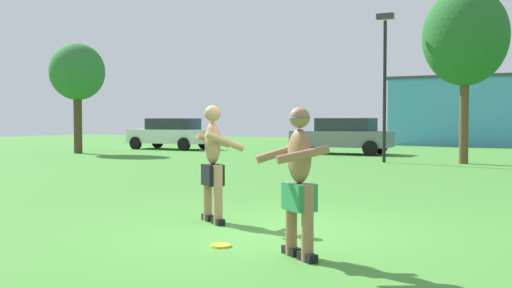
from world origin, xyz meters
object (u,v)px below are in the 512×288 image
object	(u,v)px
player_with_cap	(299,176)
car_white_mid_lot	(171,133)
player_in_black	(213,161)
lamp_post	(385,70)
car_gray_near_post	(343,135)
tree_behind_players	(77,73)
frisbee	(221,246)
tree_left_field	(465,37)

from	to	relation	value
player_with_cap	car_white_mid_lot	world-z (taller)	player_with_cap
player_in_black	lamp_post	bearing A→B (deg)	92.85
car_white_mid_lot	lamp_post	distance (m)	13.09
car_gray_near_post	player_with_cap	bearing A→B (deg)	-73.93
player_in_black	tree_behind_players	bearing A→B (deg)	138.56
tree_behind_players	car_white_mid_lot	bearing A→B (deg)	70.82
player_with_cap	lamp_post	xyz separation A→B (m)	(-2.58, 14.61, 2.35)
car_gray_near_post	car_white_mid_lot	size ratio (longest dim) A/B	0.99
player_with_cap	frisbee	bearing A→B (deg)	172.82
player_in_black	frisbee	xyz separation A→B (m)	(0.89, -1.36, -0.88)
frisbee	lamp_post	world-z (taller)	lamp_post
player_in_black	car_gray_near_post	bearing A→B (deg)	101.42
car_white_mid_lot	tree_behind_players	bearing A→B (deg)	-109.18
player_with_cap	car_gray_near_post	distance (m)	19.68
player_with_cap	player_in_black	size ratio (longest dim) A/B	0.96
player_with_cap	tree_left_field	distance (m)	15.57
player_with_cap	tree_left_field	xyz separation A→B (m)	(0.01, 15.19, 3.41)
lamp_post	player_in_black	bearing A→B (deg)	-87.15
car_gray_near_post	car_white_mid_lot	distance (m)	9.20
car_white_mid_lot	tree_behind_players	size ratio (longest dim) A/B	0.89
player_with_cap	car_white_mid_lot	size ratio (longest dim) A/B	0.38
car_gray_near_post	tree_behind_players	bearing A→B (deg)	-156.64
frisbee	tree_left_field	bearing A→B (deg)	86.01
car_gray_near_post	car_white_mid_lot	xyz separation A→B (m)	(-9.19, 0.16, 0.00)
player_with_cap	player_in_black	xyz separation A→B (m)	(-1.93, 1.49, 0.00)
frisbee	tree_left_field	world-z (taller)	tree_left_field
player_in_black	car_white_mid_lot	xyz separation A→B (m)	(-12.71, 17.58, -0.07)
car_gray_near_post	tree_left_field	distance (m)	7.47
lamp_post	tree_left_field	distance (m)	2.87
car_gray_near_post	tree_left_field	bearing A→B (deg)	-34.26
lamp_post	tree_behind_players	size ratio (longest dim) A/B	1.06
player_in_black	tree_behind_players	world-z (taller)	tree_behind_players
car_white_mid_lot	lamp_post	size ratio (longest dim) A/B	0.84
player_in_black	lamp_post	world-z (taller)	lamp_post
player_with_cap	car_gray_near_post	size ratio (longest dim) A/B	0.38
player_in_black	car_gray_near_post	size ratio (longest dim) A/B	0.39
tree_behind_players	player_in_black	bearing A→B (deg)	-41.44
player_with_cap	tree_left_field	world-z (taller)	tree_left_field
frisbee	player_in_black	bearing A→B (deg)	123.17
lamp_post	car_gray_near_post	bearing A→B (deg)	123.63
player_in_black	tree_behind_players	xyz separation A→B (m)	(-14.40, 12.72, 2.71)
lamp_post	tree_behind_players	world-z (taller)	lamp_post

